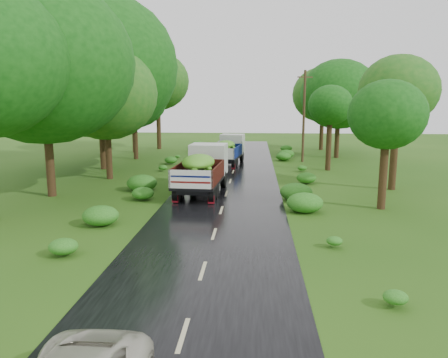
# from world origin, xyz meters

# --- Properties ---
(ground) EXTENTS (120.00, 120.00, 0.00)m
(ground) POSITION_xyz_m (0.00, 0.00, 0.00)
(ground) COLOR #224C10
(ground) RESTS_ON ground
(road) EXTENTS (6.50, 80.00, 0.02)m
(road) POSITION_xyz_m (0.00, 5.00, 0.01)
(road) COLOR black
(road) RESTS_ON ground
(road_lines) EXTENTS (0.12, 69.60, 0.00)m
(road_lines) POSITION_xyz_m (0.00, 6.00, 0.02)
(road_lines) COLOR #BFB78C
(road_lines) RESTS_ON road
(truck_near) EXTENTS (2.74, 6.70, 2.76)m
(truck_near) POSITION_xyz_m (-1.43, 12.26, 1.56)
(truck_near) COLOR black
(truck_near) RESTS_ON ground
(truck_far) EXTENTS (2.81, 6.10, 2.47)m
(truck_far) POSITION_xyz_m (-0.59, 24.06, 1.40)
(truck_far) COLOR black
(truck_far) RESTS_ON ground
(utility_pole) EXTENTS (1.38, 0.54, 8.11)m
(utility_pole) POSITION_xyz_m (5.99, 26.08, 4.17)
(utility_pole) COLOR #382616
(utility_pole) RESTS_ON ground
(trees_left) EXTENTS (6.34, 33.72, 10.36)m
(trees_left) POSITION_xyz_m (-10.13, 20.03, 7.15)
(trees_left) COLOR black
(trees_left) RESTS_ON ground
(trees_right) EXTENTS (5.65, 30.11, 7.77)m
(trees_right) POSITION_xyz_m (9.15, 25.04, 5.73)
(trees_right) COLOR black
(trees_right) RESTS_ON ground
(shrubs) EXTENTS (11.90, 44.00, 0.70)m
(shrubs) POSITION_xyz_m (0.00, 14.00, 0.35)
(shrubs) COLOR #1B5B15
(shrubs) RESTS_ON ground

